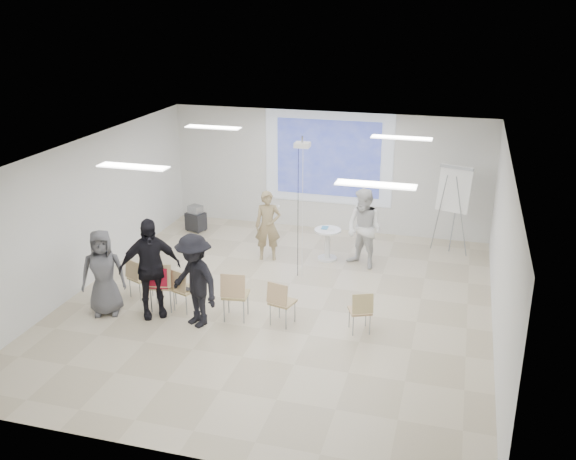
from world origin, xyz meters
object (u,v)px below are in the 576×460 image
(chair_left_inner, at_px, (183,287))
(flipchart_easel, at_px, (454,190))
(player_right, at_px, (364,225))
(audience_left, at_px, (149,261))
(chair_center, at_px, (235,292))
(chair_left_mid, at_px, (161,282))
(pedestal_table, at_px, (327,242))
(chair_right_far, at_px, (361,309))
(chair_far_left, at_px, (137,275))
(audience_mid, at_px, (194,275))
(player_left, at_px, (268,221))
(chair_right_inner, at_px, (280,300))
(av_cart, at_px, (196,219))
(laptop, at_px, (186,288))
(audience_outer, at_px, (103,268))

(chair_left_inner, bearing_deg, flipchart_easel, 63.07)
(player_right, relative_size, audience_left, 0.89)
(chair_center, bearing_deg, chair_left_mid, 172.07)
(pedestal_table, bearing_deg, chair_right_far, -67.80)
(chair_far_left, bearing_deg, audience_left, -21.00)
(chair_far_left, distance_m, audience_mid, 1.77)
(chair_left_mid, relative_size, audience_mid, 0.50)
(player_left, relative_size, chair_right_inner, 2.07)
(chair_far_left, height_order, chair_center, chair_center)
(av_cart, bearing_deg, chair_center, -39.72)
(player_right, distance_m, audience_left, 4.75)
(pedestal_table, distance_m, laptop, 3.74)
(chair_left_inner, relative_size, audience_outer, 0.46)
(chair_left_mid, relative_size, chair_left_inner, 1.17)
(audience_outer, distance_m, av_cart, 4.69)
(audience_left, bearing_deg, chair_left_inner, -4.69)
(player_right, bearing_deg, flipchart_easel, 66.18)
(player_right, xyz_separation_m, chair_left_mid, (-3.30, -3.11, -0.39))
(chair_far_left, bearing_deg, laptop, 12.40)
(pedestal_table, xyz_separation_m, chair_left_mid, (-2.46, -3.29, 0.17))
(chair_far_left, bearing_deg, chair_left_mid, -4.70)
(chair_left_inner, xyz_separation_m, av_cart, (-1.56, 4.19, -0.19))
(player_left, bearing_deg, chair_far_left, -140.69)
(chair_right_far, distance_m, laptop, 3.32)
(player_right, distance_m, chair_right_far, 3.04)
(laptop, bearing_deg, player_right, -114.30)
(player_left, height_order, chair_left_inner, player_left)
(player_right, bearing_deg, audience_outer, -111.58)
(laptop, bearing_deg, chair_far_left, 9.32)
(chair_right_inner, bearing_deg, chair_left_mid, -165.45)
(player_left, distance_m, av_cart, 2.71)
(pedestal_table, distance_m, chair_right_far, 3.40)
(av_cart, bearing_deg, chair_right_far, -21.24)
(audience_outer, xyz_separation_m, av_cart, (-0.19, 4.64, -0.62))
(chair_left_mid, distance_m, audience_outer, 1.09)
(chair_left_inner, relative_size, laptop, 2.73)
(flipchart_easel, bearing_deg, laptop, -118.97)
(flipchart_easel, bearing_deg, av_cart, -159.79)
(chair_left_inner, relative_size, av_cart, 1.27)
(chair_far_left, bearing_deg, chair_left_inner, 7.79)
(player_right, distance_m, chair_left_inner, 4.23)
(chair_left_mid, xyz_separation_m, audience_mid, (0.84, -0.34, 0.40))
(chair_right_far, bearing_deg, player_left, 109.23)
(chair_right_far, relative_size, audience_mid, 0.41)
(chair_right_far, xyz_separation_m, laptop, (-3.32, 0.01, -0.02))
(player_right, xyz_separation_m, chair_far_left, (-4.00, -2.74, -0.50))
(pedestal_table, xyz_separation_m, player_left, (-1.30, -0.31, 0.48))
(audience_left, bearing_deg, flipchart_easel, 6.73)
(audience_mid, bearing_deg, pedestal_table, 95.06)
(player_left, distance_m, player_right, 2.15)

